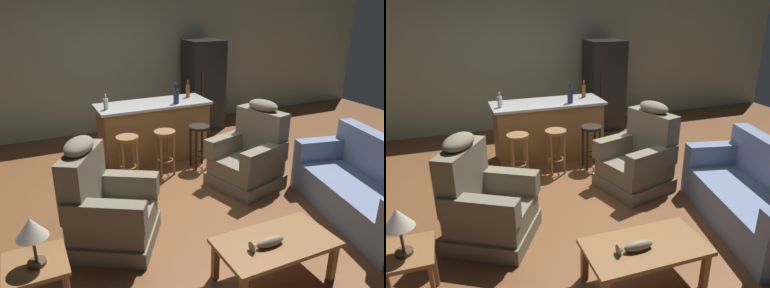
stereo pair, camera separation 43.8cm
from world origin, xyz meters
TOP-DOWN VIEW (x-y plane):
  - ground_plane at (0.00, 0.00)m, footprint 12.00×12.00m
  - back_wall at (0.00, 3.12)m, footprint 12.00×0.05m
  - coffee_table at (0.01, -1.88)m, footprint 1.10×0.60m
  - fish_figurine at (-0.11, -1.92)m, footprint 0.34×0.10m
  - couch at (1.69, -1.43)m, footprint 1.21×2.03m
  - recliner_near_lamp at (-1.26, -0.66)m, footprint 1.15×1.15m
  - recliner_near_island at (0.90, -0.11)m, footprint 1.04×1.04m
  - end_table at (-1.99, -1.47)m, footprint 0.48×0.48m
  - table_lamp at (-1.97, -1.50)m, footprint 0.24×0.24m
  - kitchen_island at (0.00, 1.35)m, footprint 1.80×0.70m
  - bar_stool_left at (-0.62, 0.72)m, footprint 0.32×0.32m
  - bar_stool_middle at (-0.06, 0.72)m, footprint 0.32×0.32m
  - bar_stool_right at (0.51, 0.72)m, footprint 0.32×0.32m
  - refrigerator at (1.50, 2.55)m, footprint 0.70×0.69m
  - bottle_tall_green at (-0.76, 1.28)m, footprint 0.07×0.07m
  - bottle_short_amber at (0.66, 1.47)m, footprint 0.07×0.07m
  - bottle_wine_dark at (0.32, 1.17)m, footprint 0.09×0.09m

SIDE VIEW (x-z plane):
  - ground_plane at x=0.00m, z-range 0.00..0.00m
  - couch at x=1.69m, z-range -0.13..0.81m
  - coffee_table at x=0.01m, z-range 0.15..0.57m
  - recliner_near_lamp at x=-1.26m, z-range -0.18..1.02m
  - recliner_near_island at x=0.90m, z-range -0.18..1.02m
  - end_table at x=-1.99m, z-range 0.18..0.74m
  - fish_figurine at x=-0.11m, z-range 0.41..0.51m
  - bar_stool_left at x=-0.62m, z-range 0.13..0.81m
  - bar_stool_middle at x=-0.06m, z-range 0.13..0.81m
  - bar_stool_right at x=0.51m, z-range 0.13..0.81m
  - kitchen_island at x=0.00m, z-range 0.00..0.95m
  - table_lamp at x=-1.97m, z-range 0.66..1.07m
  - refrigerator at x=1.50m, z-range 0.00..1.76m
  - bottle_tall_green at x=-0.76m, z-range 0.92..1.16m
  - bottle_short_amber at x=0.66m, z-range 0.92..1.20m
  - bottle_wine_dark at x=0.32m, z-range 0.91..1.23m
  - back_wall at x=0.00m, z-range 0.00..2.60m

